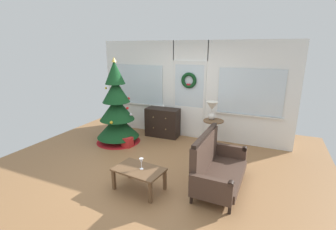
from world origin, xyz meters
TOP-DOWN VIEW (x-y plane):
  - ground_plane at (0.00, 0.00)m, footprint 6.76×6.76m
  - back_wall_with_door at (0.00, 2.08)m, footprint 5.20×0.19m
  - christmas_tree at (-1.54, 0.95)m, footprint 1.13×1.13m
  - dresser_cabinet at (-0.66, 1.79)m, footprint 0.91×0.47m
  - settee_sofa at (1.23, -0.09)m, footprint 0.74×1.47m
  - side_table at (0.81, 1.50)m, footprint 0.50×0.48m
  - table_lamp at (0.75, 1.54)m, footprint 0.28×0.28m
  - coffee_table at (0.08, -0.75)m, footprint 0.89×0.61m
  - wine_glass at (0.13, -0.73)m, footprint 0.08×0.08m
  - gift_box at (-1.14, 0.75)m, footprint 0.24×0.21m

SIDE VIEW (x-z plane):
  - ground_plane at x=0.00m, z-range 0.00..0.00m
  - gift_box at x=-1.14m, z-range 0.00..0.24m
  - coffee_table at x=0.08m, z-range 0.14..0.53m
  - settee_sofa at x=1.23m, z-range -0.10..0.86m
  - dresser_cabinet at x=-0.66m, z-range 0.00..0.78m
  - side_table at x=0.81m, z-range 0.15..0.86m
  - wine_glass at x=0.13m, z-range 0.43..0.63m
  - christmas_tree at x=-1.54m, z-range -0.29..1.86m
  - table_lamp at x=0.75m, z-range 0.77..1.21m
  - back_wall_with_door at x=0.00m, z-range 0.01..2.56m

